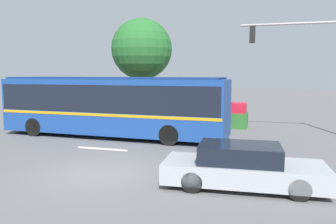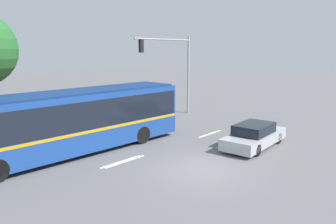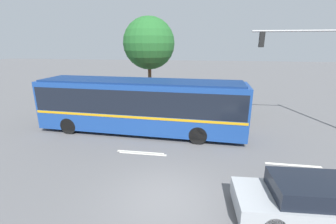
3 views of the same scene
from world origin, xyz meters
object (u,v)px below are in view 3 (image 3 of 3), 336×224
Objects in this scene: city_bus at (140,103)px; traffic_light_pole at (322,61)px; sedan_foreground at (314,201)px; street_tree_left at (149,43)px.

traffic_light_pole is (10.80, 2.55, 2.42)m from city_bus.
sedan_foreground is 0.64× the size of street_tree_left.
traffic_light_pole reaches higher than sedan_foreground.
sedan_foreground is 10.20m from traffic_light_pole.
traffic_light_pole reaches higher than city_bus.
traffic_light_pole is at bearing -164.63° from city_bus.
sedan_foreground is at bearing 68.09° from traffic_light_pole.
sedan_foreground is (7.24, -6.29, -1.22)m from city_bus.
street_tree_left is (-12.18, 5.81, 1.03)m from traffic_light_pole.
street_tree_left is (-1.38, 8.36, 3.46)m from city_bus.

